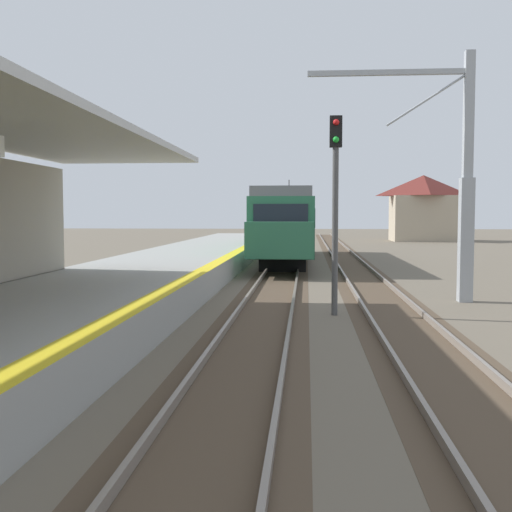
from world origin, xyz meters
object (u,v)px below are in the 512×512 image
object	(u,v)px
rail_signal_post	(335,194)
distant_trackside_house	(423,207)
approaching_train	(287,223)
catenary_pylon_far_side	(457,183)

from	to	relation	value
rail_signal_post	distant_trackside_house	bearing A→B (deg)	77.14
approaching_train	rail_signal_post	size ratio (longest dim) A/B	3.77
approaching_train	catenary_pylon_far_side	world-z (taller)	catenary_pylon_far_side
approaching_train	distant_trackside_house	distance (m)	30.27
catenary_pylon_far_side	distant_trackside_house	distance (m)	44.03
catenary_pylon_far_side	rail_signal_post	bearing A→B (deg)	-142.58
approaching_train	distant_trackside_house	world-z (taller)	distant_trackside_house
rail_signal_post	distant_trackside_house	world-z (taller)	distant_trackside_house
catenary_pylon_far_side	approaching_train	bearing A→B (deg)	109.38
catenary_pylon_far_side	distant_trackside_house	size ratio (longest dim) A/B	1.14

